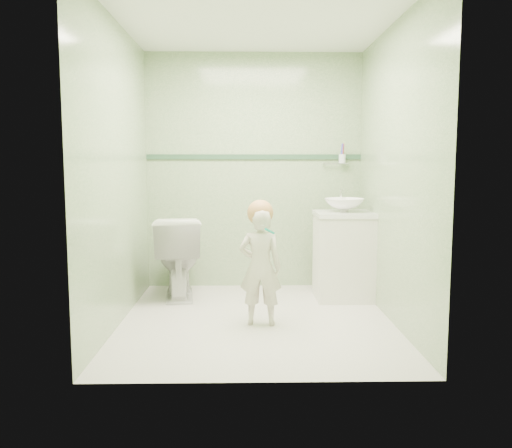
{
  "coord_description": "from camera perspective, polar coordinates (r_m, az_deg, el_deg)",
  "views": [
    {
      "loc": [
        -0.09,
        -4.24,
        1.28
      ],
      "look_at": [
        0.0,
        0.15,
        0.78
      ],
      "focal_mm": 37.23,
      "sensor_mm": 36.0,
      "label": 1
    }
  ],
  "objects": [
    {
      "name": "toilet",
      "position": [
        5.16,
        -8.4,
        -3.47
      ],
      "size": [
        0.53,
        0.82,
        0.79
      ],
      "primitive_type": "imported",
      "rotation": [
        0.0,
        0.0,
        3.26
      ],
      "color": "white",
      "rests_on": "ground"
    },
    {
      "name": "toddler",
      "position": [
        4.21,
        0.47,
        -4.66
      ],
      "size": [
        0.36,
        0.25,
        0.93
      ],
      "primitive_type": "imported",
      "rotation": [
        0.0,
        0.0,
        3.05
      ],
      "color": "beige",
      "rests_on": "ground"
    },
    {
      "name": "faucet",
      "position": [
        5.22,
        9.11,
        3.05
      ],
      "size": [
        0.03,
        0.13,
        0.18
      ],
      "color": "silver",
      "rests_on": "counter"
    },
    {
      "name": "room_shell",
      "position": [
        4.25,
        0.04,
        5.41
      ],
      "size": [
        2.5,
        2.54,
        2.4
      ],
      "color": "#82A776",
      "rests_on": "ground"
    },
    {
      "name": "cup_holder",
      "position": [
        5.51,
        9.17,
        6.94
      ],
      "size": [
        0.26,
        0.07,
        0.21
      ],
      "color": "silver",
      "rests_on": "room_shell"
    },
    {
      "name": "basin",
      "position": [
        5.04,
        9.46,
        2.02
      ],
      "size": [
        0.37,
        0.37,
        0.13
      ],
      "primitive_type": "imported",
      "color": "white",
      "rests_on": "counter"
    },
    {
      "name": "ground",
      "position": [
        4.43,
        0.04,
        -10.29
      ],
      "size": [
        2.5,
        2.5,
        0.0
      ],
      "primitive_type": "plane",
      "color": "silver",
      "rests_on": "ground"
    },
    {
      "name": "counter",
      "position": [
        5.05,
        9.44,
        1.07
      ],
      "size": [
        0.54,
        0.52,
        0.04
      ],
      "primitive_type": "cube",
      "color": "white",
      "rests_on": "vanity"
    },
    {
      "name": "vanity",
      "position": [
        5.11,
        9.36,
        -3.51
      ],
      "size": [
        0.52,
        0.5,
        0.8
      ],
      "primitive_type": "cube",
      "color": "silver",
      "rests_on": "ground"
    },
    {
      "name": "teal_toothbrush",
      "position": [
        4.04,
        1.4,
        -0.7
      ],
      "size": [
        0.11,
        0.13,
        0.08
      ],
      "color": "#069C80",
      "rests_on": "toddler"
    },
    {
      "name": "hair_cap",
      "position": [
        4.18,
        0.47,
        1.21
      ],
      "size": [
        0.21,
        0.21,
        0.21
      ],
      "primitive_type": "sphere",
      "color": "tan",
      "rests_on": "toddler"
    },
    {
      "name": "trim_stripe",
      "position": [
        5.48,
        -0.23,
        7.23
      ],
      "size": [
        2.2,
        0.02,
        0.05
      ],
      "primitive_type": "cube",
      "color": "#2D5139",
      "rests_on": "room_shell"
    }
  ]
}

